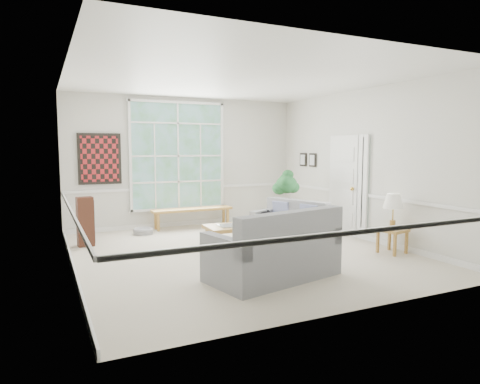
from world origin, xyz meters
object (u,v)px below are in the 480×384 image
end_table (288,219)px  loveseat_right (289,221)px  coffee_table (239,237)px  side_table (392,241)px  loveseat_front (273,243)px

end_table → loveseat_right: bearing=-120.7°
coffee_table → side_table: coffee_table is taller
loveseat_right → side_table: 2.00m
end_table → coffee_table: bearing=-145.0°
side_table → coffee_table: bearing=149.4°
loveseat_front → coffee_table: (0.28, 1.72, -0.27)m
loveseat_front → side_table: (2.59, 0.36, -0.28)m
coffee_table → loveseat_front: bearing=-97.1°
end_table → loveseat_front: bearing=-124.9°
loveseat_front → coffee_table: 1.76m
loveseat_front → side_table: bearing=-4.8°
loveseat_right → coffee_table: 1.28m
coffee_table → end_table: size_ratio=2.46×
end_table → side_table: (0.51, -2.62, -0.03)m
loveseat_front → loveseat_right: bearing=40.7°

